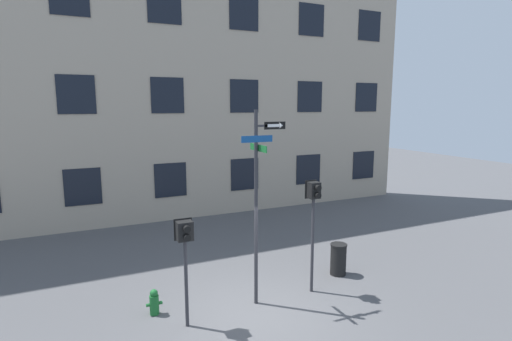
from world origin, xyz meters
name	(u,v)px	position (x,y,z in m)	size (l,w,h in m)	color
ground_plane	(254,313)	(0.00, 0.00, 0.00)	(60.00, 60.00, 0.00)	#515154
building_facade	(164,52)	(0.00, 8.89, 7.07)	(24.00, 0.64, 14.15)	tan
street_sign_pole	(258,194)	(0.30, 0.42, 2.80)	(1.17, 0.89, 4.81)	#2D2D33
pedestrian_signal_left	(185,242)	(-1.60, 0.12, 1.97)	(0.40, 0.40, 2.47)	#2D2D33
pedestrian_signal_right	(314,207)	(1.86, 0.38, 2.33)	(0.35, 0.40, 3.00)	#2D2D33
fire_hydrant	(154,302)	(-2.17, 0.95, 0.30)	(0.38, 0.22, 0.63)	#196028
trash_bin	(338,259)	(3.15, 0.99, 0.47)	(0.49, 0.49, 0.93)	black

